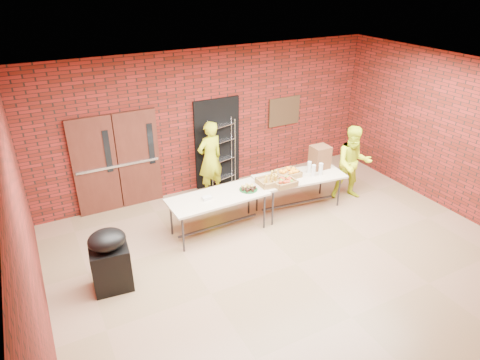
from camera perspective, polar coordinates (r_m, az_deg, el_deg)
name	(u,v)px	position (r m, az deg, el deg)	size (l,w,h in m)	color
room	(302,183)	(6.89, 8.32, -0.44)	(8.08, 7.08, 3.28)	olive
double_doors	(118,162)	(9.24, -16.01, 2.27)	(1.78, 0.12, 2.10)	#4B2015
dark_doorway	(217,143)	(9.90, -3.05, 4.93)	(1.10, 0.06, 2.10)	black
bronze_plaque	(284,111)	(10.55, 5.92, 9.10)	(0.85, 0.04, 0.70)	#3E2819
wire_rack	(222,154)	(9.88, -2.42, 3.51)	(0.61, 0.20, 1.65)	#B6B7BD
table_left	(218,199)	(8.18, -2.97, -2.55)	(1.94, 0.85, 0.79)	beige
table_right	(299,179)	(9.05, 7.93, 0.19)	(1.97, 1.00, 0.78)	beige
basket_bananas	(270,181)	(8.59, 4.04, -0.15)	(0.50, 0.39, 0.15)	olive
basket_oranges	(288,173)	(8.94, 6.37, 0.88)	(0.49, 0.38, 0.15)	olive
basket_apples	(284,182)	(8.58, 5.91, -0.29)	(0.45, 0.35, 0.14)	olive
muffin_tray	(248,188)	(8.34, 1.13, -1.06)	(0.36, 0.36, 0.09)	#12471B
napkin_box	(207,198)	(8.03, -4.43, -2.41)	(0.18, 0.12, 0.06)	silver
coffee_dispenser	(320,157)	(9.37, 10.61, 3.03)	(0.38, 0.34, 0.50)	brown
cup_stack_front	(313,171)	(9.00, 9.77, 1.26)	(0.08, 0.08, 0.25)	silver
cup_stack_mid	(321,169)	(9.09, 10.71, 1.45)	(0.09, 0.09, 0.26)	silver
cup_stack_back	(309,167)	(9.14, 9.22, 1.70)	(0.08, 0.08, 0.25)	silver
covered_grill	(110,260)	(7.18, -16.94, -10.13)	(0.65, 0.56, 1.09)	black
volunteer_woman	(210,159)	(9.53, -4.01, 2.84)	(0.63, 0.42, 1.74)	#C8DF18
volunteer_man	(353,163)	(9.68, 14.83, 2.18)	(0.82, 0.64, 1.68)	#C8DF18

